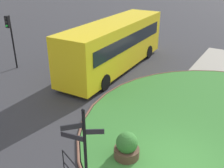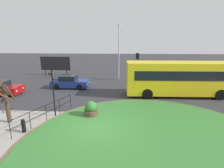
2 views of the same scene
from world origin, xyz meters
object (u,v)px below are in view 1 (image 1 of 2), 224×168
(signpost_directional, at_px, (84,156))
(planter_near_signpost, at_px, (127,147))
(traffic_light_near, at_px, (10,31))
(bus_yellow, at_px, (115,44))

(signpost_directional, height_order, planter_near_signpost, signpost_directional)
(planter_near_signpost, bearing_deg, traffic_light_near, 69.40)
(signpost_directional, bearing_deg, planter_near_signpost, 0.94)
(signpost_directional, xyz_separation_m, planter_near_signpost, (2.65, 0.04, -1.52))
(traffic_light_near, xyz_separation_m, planter_near_signpost, (-4.26, -11.34, -2.22))
(signpost_directional, xyz_separation_m, traffic_light_near, (6.91, 11.38, 0.70))
(bus_yellow, distance_m, traffic_light_near, 7.18)
(signpost_directional, bearing_deg, bus_yellow, 26.58)
(traffic_light_near, bearing_deg, signpost_directional, 44.84)
(traffic_light_near, bearing_deg, planter_near_signpost, 55.49)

